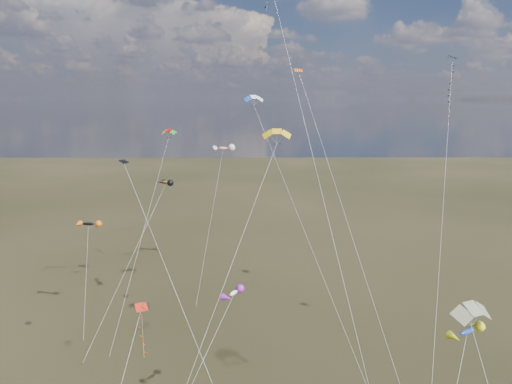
{
  "coord_description": "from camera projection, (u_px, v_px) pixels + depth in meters",
  "views": [
    {
      "loc": [
        -0.35,
        -30.71,
        28.88
      ],
      "look_at": [
        0.0,
        18.0,
        19.0
      ],
      "focal_mm": 32.0,
      "sensor_mm": 36.0,
      "label": 1
    }
  ],
  "objects": [
    {
      "name": "parafoil_yellow",
      "position": [
        277.0,
        132.0,
        47.49
      ],
      "size": [
        11.99,
        18.61,
        26.36
      ],
      "color": "gold",
      "rests_on": "ground"
    },
    {
      "name": "diamond_navy_tall",
      "position": [
        276.0,
        24.0,
        46.54
      ],
      "size": [
        8.88,
        30.91,
        42.75
      ],
      "color": "#0C0A49",
      "rests_on": "ground"
    },
    {
      "name": "diamond_orange_center",
      "position": [
        334.0,
        180.0,
        43.33
      ],
      "size": [
        9.81,
        16.26,
        31.99
      ],
      "color": "orange",
      "rests_on": "ground"
    },
    {
      "name": "parafoil_blue_white",
      "position": [
        254.0,
        98.0,
        58.36
      ],
      "size": [
        12.99,
        22.02,
        29.87
      ],
      "color": "blue",
      "rests_on": "ground"
    },
    {
      "name": "parafoil_striped",
      "position": [
        473.0,
        309.0,
        27.84
      ],
      "size": [
        2.95,
        13.37,
        17.03
      ],
      "color": "#EEB50D",
      "rests_on": "ground"
    },
    {
      "name": "diamond_black_high",
      "position": [
        450.0,
        99.0,
        53.91
      ],
      "size": [
        12.02,
        28.78,
        34.11
      ],
      "color": "black",
      "rests_on": "ground"
    },
    {
      "name": "parafoil_tricolor",
      "position": [
        168.0,
        132.0,
        63.45
      ],
      "size": [
        5.89,
        17.67,
        25.18
      ],
      "color": "gold",
      "rests_on": "ground"
    },
    {
      "name": "diamond_black_mid",
      "position": [
        161.0,
        256.0,
        40.55
      ],
      "size": [
        13.52,
        16.2,
        23.16
      ],
      "color": "black",
      "rests_on": "ground"
    },
    {
      "name": "novelty_white_purple",
      "position": [
        233.0,
        294.0,
        39.89
      ],
      "size": [
        7.72,
        9.81,
        12.69
      ],
      "color": "white",
      "rests_on": "ground"
    },
    {
      "name": "novelty_blue_yellow",
      "position": [
        467.0,
        334.0,
        28.17
      ],
      "size": [
        8.1,
        10.62,
        15.16
      ],
      "color": "#183BB5",
      "rests_on": "ground"
    },
    {
      "name": "novelty_black_orange",
      "position": [
        88.0,
        224.0,
        60.65
      ],
      "size": [
        3.34,
        8.73,
        13.16
      ],
      "color": "black",
      "rests_on": "ground"
    },
    {
      "name": "diamond_red_low",
      "position": [
        140.0,
        340.0,
        34.26
      ],
      "size": [
        3.72,
        8.48,
        13.84
      ],
      "color": "red",
      "rests_on": "ground"
    },
    {
      "name": "novelty_redwhite_stripe",
      "position": [
        223.0,
        149.0,
        75.03
      ],
      "size": [
        4.85,
        15.57,
        21.69
      ],
      "color": "red",
      "rests_on": "ground"
    },
    {
      "name": "novelty_orange_black",
      "position": [
        165.0,
        183.0,
        61.23
      ],
      "size": [
        8.6,
        15.73,
        18.47
      ],
      "color": "#D5680A",
      "rests_on": "ground"
    }
  ]
}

